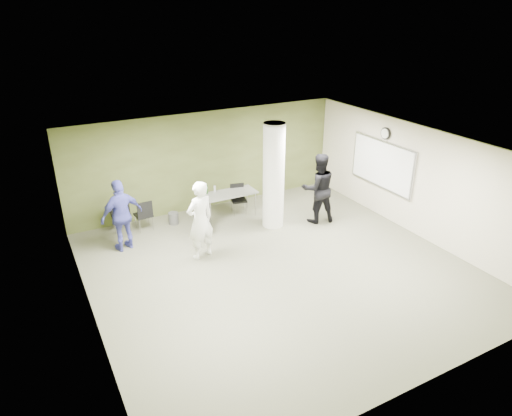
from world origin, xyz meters
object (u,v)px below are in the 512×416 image
man_black (318,188)px  man_blue (122,215)px  woman_white (200,220)px  chair_back_left (120,211)px  folding_table (228,194)px

man_black → man_blue: size_ratio=1.08×
woman_white → man_blue: 1.94m
man_black → man_blue: (-5.01, 0.92, -0.07)m
woman_white → man_blue: bearing=-54.0°
chair_back_left → man_blue: man_blue is taller
man_blue → woman_white: bearing=125.8°
folding_table → woman_white: woman_white is taller
woman_white → man_black: size_ratio=0.98×
folding_table → woman_white: (-1.50, -1.71, 0.28)m
chair_back_left → man_black: bearing=162.3°
folding_table → man_black: size_ratio=0.79×
woman_white → man_black: man_black is taller
folding_table → man_black: (2.01, -1.39, 0.29)m
folding_table → man_black: man_black is taller
folding_table → chair_back_left: folding_table is taller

